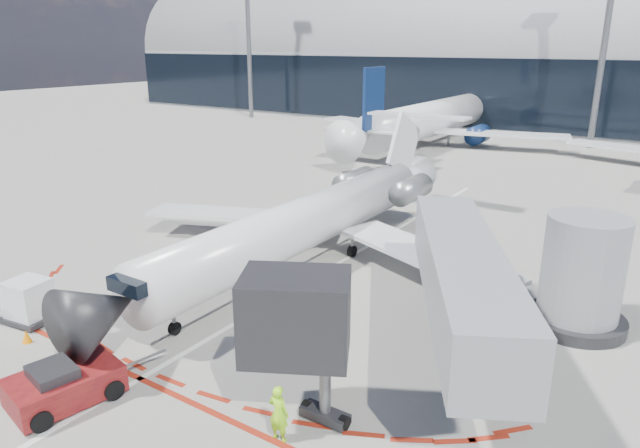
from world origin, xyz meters
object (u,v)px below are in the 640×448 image
Objects in this scene: pushback_tug at (64,384)px; ramp_worker at (279,413)px; regional_jet at (316,217)px; uld_container at (29,301)px.

pushback_tug is 3.00× the size of ramp_worker.
regional_jet is at bearing 102.94° from pushback_tug.
pushback_tug is at bearing -30.11° from uld_container.
regional_jet is 15.46× the size of ramp_worker.
regional_jet is 12.97× the size of uld_container.
regional_jet is 15.20m from ramp_worker.
ramp_worker is (7.09, 2.37, 0.30)m from pushback_tug.
pushback_tug is 2.51× the size of uld_container.
uld_container reaches higher than pushback_tug.
ramp_worker is (7.50, -13.15, -1.46)m from regional_jet.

